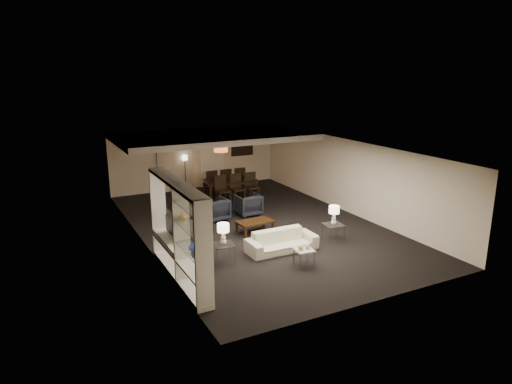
{
  "coord_description": "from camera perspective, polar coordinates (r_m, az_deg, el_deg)",
  "views": [
    {
      "loc": [
        -6.17,
        -12.15,
        4.71
      ],
      "look_at": [
        0.0,
        0.0,
        1.1
      ],
      "focal_mm": 32.0,
      "sensor_mm": 36.0,
      "label": 1
    }
  ],
  "objects": [
    {
      "name": "floor",
      "position": [
        14.41,
        0.0,
        -4.23
      ],
      "size": [
        11.0,
        11.0,
        0.0
      ],
      "primitive_type": "plane",
      "color": "black",
      "rests_on": "ground"
    },
    {
      "name": "ceiling",
      "position": [
        13.8,
        0.0,
        5.63
      ],
      "size": [
        7.0,
        11.0,
        0.02
      ],
      "primitive_type": "cube",
      "color": "silver",
      "rests_on": "ground"
    },
    {
      "name": "wall_back",
      "position": [
        19.01,
        -7.55,
        4.22
      ],
      "size": [
        7.0,
        0.02,
        2.5
      ],
      "primitive_type": "cube",
      "color": "beige",
      "rests_on": "ground"
    },
    {
      "name": "wall_front",
      "position": [
        9.71,
        14.97,
        -6.56
      ],
      "size": [
        7.0,
        0.02,
        2.5
      ],
      "primitive_type": "cube",
      "color": "beige",
      "rests_on": "ground"
    },
    {
      "name": "wall_left",
      "position": [
        12.91,
        -13.99,
        -1.16
      ],
      "size": [
        0.02,
        11.0,
        2.5
      ],
      "primitive_type": "cube",
      "color": "beige",
      "rests_on": "ground"
    },
    {
      "name": "wall_right",
      "position": [
        15.91,
        11.32,
        1.98
      ],
      "size": [
        0.02,
        11.0,
        2.5
      ],
      "primitive_type": "cube",
      "color": "beige",
      "rests_on": "ground"
    },
    {
      "name": "ceiling_soffit",
      "position": [
        16.98,
        -5.4,
        6.95
      ],
      "size": [
        7.0,
        4.0,
        0.2
      ],
      "primitive_type": "cube",
      "color": "silver",
      "rests_on": "ceiling"
    },
    {
      "name": "curtains",
      "position": [
        18.67,
        -10.07,
        3.77
      ],
      "size": [
        1.5,
        0.12,
        2.4
      ],
      "primitive_type": "cube",
      "color": "beige",
      "rests_on": "wall_back"
    },
    {
      "name": "door",
      "position": [
        19.26,
        -5.54,
        3.81
      ],
      "size": [
        0.9,
        0.05,
        2.1
      ],
      "primitive_type": "cube",
      "color": "silver",
      "rests_on": "wall_back"
    },
    {
      "name": "painting",
      "position": [
        19.71,
        -1.76,
        5.6
      ],
      "size": [
        0.95,
        0.04,
        0.65
      ],
      "primitive_type": "cube",
      "color": "#142D38",
      "rests_on": "wall_back"
    },
    {
      "name": "media_unit",
      "position": [
        10.57,
        -9.69,
        -4.91
      ],
      "size": [
        0.38,
        3.4,
        2.35
      ],
      "primitive_type": null,
      "color": "white",
      "rests_on": "wall_left"
    },
    {
      "name": "pendant_light",
      "position": [
        17.16,
        -4.42,
        5.44
      ],
      "size": [
        0.52,
        0.52,
        0.24
      ],
      "primitive_type": "cylinder",
      "color": "#D8591E",
      "rests_on": "ceiling_soffit"
    },
    {
      "name": "sofa",
      "position": [
        12.37,
        3.24,
        -6.15
      ],
      "size": [
        1.93,
        0.76,
        0.56
      ],
      "primitive_type": "imported",
      "rotation": [
        0.0,
        0.0,
        -0.0
      ],
      "color": "beige",
      "rests_on": "floor"
    },
    {
      "name": "coffee_table",
      "position": [
        13.72,
        -0.13,
        -4.39
      ],
      "size": [
        1.1,
        0.7,
        0.38
      ],
      "primitive_type": null,
      "rotation": [
        0.0,
        0.0,
        0.07
      ],
      "color": "black",
      "rests_on": "floor"
    },
    {
      "name": "armchair_left",
      "position": [
        14.91,
        -5.14,
        -2.18
      ],
      "size": [
        0.86,
        0.88,
        0.72
      ],
      "primitive_type": "imported",
      "rotation": [
        0.0,
        0.0,
        3.27
      ],
      "color": "black",
      "rests_on": "floor"
    },
    {
      "name": "armchair_right",
      "position": [
        15.38,
        -0.99,
        -1.6
      ],
      "size": [
        0.78,
        0.8,
        0.72
      ],
      "primitive_type": "imported",
      "rotation": [
        0.0,
        0.0,
        3.15
      ],
      "color": "black",
      "rests_on": "floor"
    },
    {
      "name": "side_table_left",
      "position": [
        11.68,
        -4.07,
        -7.66
      ],
      "size": [
        0.59,
        0.59,
        0.49
      ],
      "primitive_type": null,
      "rotation": [
        0.0,
        0.0,
        -0.13
      ],
      "color": "silver",
      "rests_on": "floor"
    },
    {
      "name": "side_table_right",
      "position": [
        13.27,
        9.62,
        -5.03
      ],
      "size": [
        0.6,
        0.6,
        0.49
      ],
      "primitive_type": null,
      "rotation": [
        0.0,
        0.0,
        -0.14
      ],
      "color": "white",
      "rests_on": "floor"
    },
    {
      "name": "table_lamp_left",
      "position": [
        11.49,
        -4.12,
        -5.26
      ],
      "size": [
        0.31,
        0.31,
        0.55
      ],
      "primitive_type": null,
      "rotation": [
        0.0,
        0.0,
        0.03
      ],
      "color": "#F0E6CA",
      "rests_on": "side_table_left"
    },
    {
      "name": "table_lamp_right",
      "position": [
        13.1,
        9.72,
        -2.88
      ],
      "size": [
        0.33,
        0.33,
        0.55
      ],
      "primitive_type": null,
      "rotation": [
        0.0,
        0.0,
        0.11
      ],
      "color": "white",
      "rests_on": "side_table_right"
    },
    {
      "name": "marble_table",
      "position": [
        11.53,
        6.0,
        -8.16
      ],
      "size": [
        0.49,
        0.49,
        0.44
      ],
      "primitive_type": null,
      "rotation": [
        0.0,
        0.0,
        -0.11
      ],
      "color": "white",
      "rests_on": "floor"
    },
    {
      "name": "gold_gourd_a",
      "position": [
        11.37,
        5.61,
        -6.9
      ],
      "size": [
        0.14,
        0.14,
        0.14
      ],
      "primitive_type": "sphere",
      "color": "#E1C677",
      "rests_on": "marble_table"
    },
    {
      "name": "gold_gourd_b",
      "position": [
        11.47,
        6.46,
        -6.76
      ],
      "size": [
        0.12,
        0.12,
        0.12
      ],
      "primitive_type": "sphere",
      "color": "#E0CB77",
      "rests_on": "marble_table"
    },
    {
      "name": "television",
      "position": [
        11.39,
        -10.8,
        -4.19
      ],
      "size": [
        1.03,
        0.14,
        0.6
      ],
      "primitive_type": "imported",
      "rotation": [
        0.0,
        0.0,
        1.57
      ],
      "color": "black",
      "rests_on": "media_unit"
    },
    {
      "name": "vase_blue",
      "position": [
        9.73,
        -7.97,
        -6.79
      ],
      "size": [
        0.16,
        0.16,
        0.17
      ],
      "primitive_type": "imported",
      "color": "#293EB5",
      "rests_on": "media_unit"
    },
    {
      "name": "vase_amber",
      "position": [
        10.1,
        -9.19,
        -3.02
      ],
      "size": [
        0.16,
        0.16,
        0.17
      ],
      "primitive_type": "imported",
      "color": "gold",
      "rests_on": "media_unit"
    },
    {
      "name": "floor_speaker",
      "position": [
        11.86,
        -7.97,
        -5.92
      ],
      "size": [
        0.12,
        0.12,
        1.06
      ],
      "primitive_type": "cube",
      "rotation": [
        0.0,
        0.0,
        0.05
      ],
      "color": "black",
      "rests_on": "floor"
    },
    {
      "name": "dining_table",
      "position": [
        17.48,
        -3.17,
        0.37
      ],
      "size": [
        2.1,
        1.32,
        0.7
      ],
      "primitive_type": "imported",
      "rotation": [
        0.0,
        0.0,
        -0.11
      ],
      "color": "black",
      "rests_on": "floor"
    },
    {
      "name": "chair_nl",
      "position": [
        16.63,
        -4.16,
        0.2
      ],
      "size": [
        0.51,
        0.51,
        1.04
      ],
      "primitive_type": null,
      "rotation": [
        0.0,
        0.0,
        0.06
      ],
      "color": "black",
      "rests_on": "floor"
    },
    {
      "name": "chair_nm",
      "position": [
        16.86,
        -2.28,
        0.44
      ],
      "size": [
        0.49,
        0.49,
        1.04
      ],
      "primitive_type": null,
      "rotation": [
        0.0,
        0.0,
        0.02
      ],
      "color": "black",
      "rests_on": "floor"
    },
    {
      "name": "chair_nr",
      "position": [
        17.11,
        -0.46,
        0.66
      ],
      "size": [
        0.49,
        0.49,
        1.04
      ],
      "primitive_type": null,
      "rotation": [
        0.0,
        0.0,
        -0.01
      ],
      "color": "black",
      "rests_on": "floor"
    },
    {
      "name": "chair_fl",
      "position": [
        17.8,
        -5.79,
        1.14
      ],
      "size": [
        0.5,
        0.5,
        1.04
      ],
      "primitive_type": null,
      "rotation": [
        0.0,
        0.0,
        3.18
      ],
      "color": "black",
      "rests_on": "floor"
    },
    {
      "name": "chair_fm",
      "position": [
        18.02,
        -4.01,
        1.35
      ],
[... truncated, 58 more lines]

